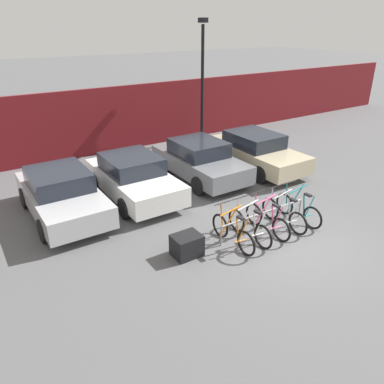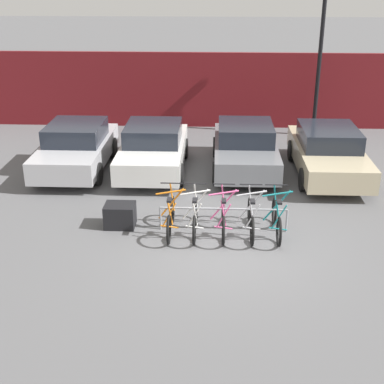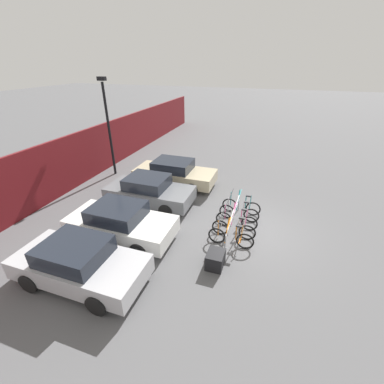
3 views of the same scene
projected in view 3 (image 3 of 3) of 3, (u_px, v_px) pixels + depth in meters
name	position (u px, v px, depth m)	size (l,w,h in m)	color
ground_plane	(249.00, 229.00, 10.47)	(120.00, 120.00, 0.00)	#59595B
hoarding_wall	(56.00, 170.00, 12.55)	(36.00, 0.16, 2.78)	maroon
bike_rack	(233.00, 217.00, 10.40)	(2.94, 0.04, 0.57)	gray
bicycle_orange	(231.00, 237.00, 9.39)	(0.68, 1.71, 1.05)	black
bicycle_white	(233.00, 229.00, 9.86)	(0.68, 1.71, 1.05)	black
bicycle_pink	(236.00, 220.00, 10.40)	(0.68, 1.71, 1.05)	black
bicycle_silver	(239.00, 212.00, 10.93)	(0.68, 1.71, 1.05)	black
bicycle_teal	(241.00, 206.00, 11.41)	(0.68, 1.71, 1.05)	black
car_silver	(79.00, 263.00, 7.76)	(1.91, 4.07, 1.40)	#B7B7BC
car_white	(121.00, 222.00, 9.71)	(1.91, 4.07, 1.40)	silver
car_grey	(149.00, 191.00, 12.05)	(1.91, 4.05, 1.40)	slate
car_beige	(175.00, 173.00, 13.96)	(1.91, 4.34, 1.40)	#C1B28E
lamp_post	(108.00, 123.00, 14.27)	(0.24, 0.44, 5.41)	black
cargo_crate	(215.00, 259.00, 8.50)	(0.70, 0.56, 0.55)	black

